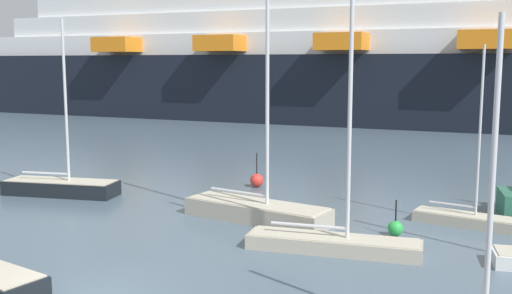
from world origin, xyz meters
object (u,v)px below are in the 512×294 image
Objects in this scene: sailboat_6 at (467,217)px; cruise_ship at (488,60)px; channel_buoy_2 at (395,228)px; sailboat_7 at (334,238)px; channel_buoy_0 at (257,180)px; sailboat_4 at (257,208)px; sailboat_2 at (61,186)px.

cruise_ship reaches higher than sailboat_6.
channel_buoy_2 is at bearing -91.40° from cruise_ship.
sailboat_7 is 10.96m from channel_buoy_0.
sailboat_7 is (3.80, -2.99, -0.02)m from sailboat_4.
sailboat_4 is 1.52× the size of sailboat_6.
sailboat_7 reaches higher than sailboat_2.
channel_buoy_0 is at bearing 139.56° from channel_buoy_2.
sailboat_7 reaches higher than channel_buoy_0.
cruise_ship is at bearing 57.71° from sailboat_2.
sailboat_2 is at bearing -164.08° from sailboat_6.
sailboat_7 is at bearing -93.26° from cruise_ship.
sailboat_7 is (14.34, -4.31, 0.04)m from sailboat_2.
sailboat_4 is at bearing -13.59° from sailboat_2.
sailboat_7 is at bearing -24.14° from sailboat_4.
sailboat_6 is 11.11m from channel_buoy_0.
sailboat_7 is 0.08× the size of cruise_ship.
sailboat_2 is 9.70m from channel_buoy_0.
cruise_ship is at bearing 72.10° from channel_buoy_0.
sailboat_6 is 5.19× the size of channel_buoy_2.
sailboat_6 is 0.05× the size of cruise_ship.
channel_buoy_0 is (-5.96, 9.20, -0.14)m from sailboat_7.
sailboat_6 is at bearing 43.06° from channel_buoy_2.
channel_buoy_2 is at bearing 10.03° from sailboat_4.
sailboat_6 is at bearing -4.50° from sailboat_2.
sailboat_2 is at bearing -173.06° from sailboat_4.
sailboat_4 is at bearing 139.32° from sailboat_7.
sailboat_7 is at bearing -117.09° from sailboat_6.
sailboat_4 is 8.34m from sailboat_6.
cruise_ship reaches higher than sailboat_2.
cruise_ship is (9.91, 43.57, 6.03)m from sailboat_4.
channel_buoy_0 is (8.38, 4.89, -0.09)m from sailboat_2.
sailboat_2 is at bearing -111.61° from cruise_ship.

